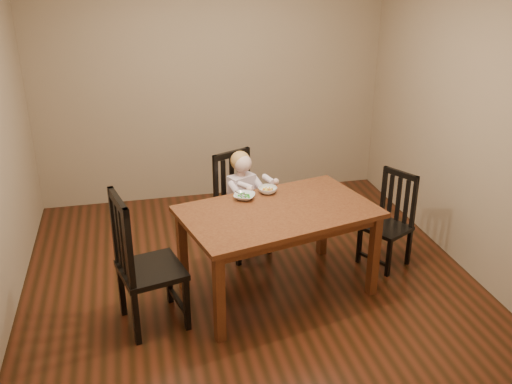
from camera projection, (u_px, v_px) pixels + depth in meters
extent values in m
cube|color=#481D0F|center=(250.00, 278.00, 5.20)|extent=(4.00, 4.00, 0.01)
cube|color=#9A8061|center=(212.00, 84.00, 6.45)|extent=(4.00, 0.01, 2.70)
cube|color=#9A8061|center=(333.00, 256.00, 2.87)|extent=(4.00, 0.01, 2.70)
cube|color=#9A8061|center=(468.00, 122.00, 5.07)|extent=(0.01, 4.00, 2.70)
cube|color=#441E10|center=(278.00, 212.00, 4.71)|extent=(1.75, 1.29, 0.04)
cube|color=#441E10|center=(278.00, 219.00, 4.73)|extent=(1.60, 1.14, 0.08)
cube|color=#441E10|center=(219.00, 298.00, 4.24)|extent=(0.09, 0.09, 0.75)
cube|color=#441E10|center=(374.00, 256.00, 4.83)|extent=(0.09, 0.09, 0.75)
cube|color=#441E10|center=(183.00, 251.00, 4.90)|extent=(0.09, 0.09, 0.75)
cube|color=#441E10|center=(323.00, 219.00, 5.49)|extent=(0.09, 0.09, 0.75)
cube|color=black|center=(243.00, 213.00, 5.49)|extent=(0.57, 0.56, 0.04)
cube|color=black|center=(248.00, 222.00, 5.81)|extent=(0.05, 0.05, 0.40)
cube|color=black|center=(217.00, 232.00, 5.60)|extent=(0.05, 0.05, 0.40)
cube|color=black|center=(269.00, 235.00, 5.55)|extent=(0.05, 0.05, 0.40)
cube|color=black|center=(239.00, 246.00, 5.34)|extent=(0.05, 0.05, 0.40)
cube|color=black|center=(247.00, 174.00, 5.60)|extent=(0.05, 0.05, 0.56)
cube|color=black|center=(216.00, 183.00, 5.39)|extent=(0.05, 0.05, 0.56)
cube|color=black|center=(231.00, 154.00, 5.40)|extent=(0.39, 0.21, 0.06)
cube|color=black|center=(240.00, 179.00, 5.56)|extent=(0.05, 0.04, 0.48)
cube|color=black|center=(232.00, 182.00, 5.51)|extent=(0.05, 0.04, 0.48)
cube|color=black|center=(223.00, 184.00, 5.45)|extent=(0.05, 0.04, 0.48)
cube|color=black|center=(151.00, 270.00, 4.41)|extent=(0.57, 0.59, 0.04)
cube|color=black|center=(122.00, 290.00, 4.61)|extent=(0.05, 0.05, 0.46)
cube|color=black|center=(136.00, 318.00, 4.26)|extent=(0.05, 0.05, 0.46)
cube|color=black|center=(169.00, 278.00, 4.77)|extent=(0.05, 0.05, 0.46)
cube|color=black|center=(187.00, 305.00, 4.42)|extent=(0.05, 0.05, 0.46)
cube|color=black|center=(115.00, 225.00, 4.37)|extent=(0.05, 0.05, 0.63)
cube|color=black|center=(129.00, 249.00, 4.02)|extent=(0.05, 0.05, 0.63)
cube|color=black|center=(118.00, 202.00, 4.09)|extent=(0.15, 0.46, 0.07)
cube|color=black|center=(118.00, 235.00, 4.30)|extent=(0.03, 0.05, 0.54)
cube|color=black|center=(122.00, 241.00, 4.21)|extent=(0.03, 0.05, 0.54)
cube|color=black|center=(126.00, 247.00, 4.12)|extent=(0.03, 0.05, 0.54)
cube|color=black|center=(386.00, 228.00, 5.30)|extent=(0.51, 0.52, 0.04)
cube|color=black|center=(409.00, 247.00, 5.36)|extent=(0.05, 0.05, 0.36)
cube|color=black|center=(380.00, 235.00, 5.59)|extent=(0.05, 0.05, 0.36)
cube|color=black|center=(389.00, 259.00, 5.17)|extent=(0.05, 0.05, 0.36)
cube|color=black|center=(359.00, 245.00, 5.39)|extent=(0.05, 0.05, 0.36)
cube|color=black|center=(414.00, 202.00, 5.18)|extent=(0.05, 0.05, 0.50)
cube|color=black|center=(384.00, 191.00, 5.40)|extent=(0.05, 0.05, 0.50)
cube|color=black|center=(401.00, 174.00, 5.20)|extent=(0.21, 0.34, 0.05)
cube|color=black|center=(406.00, 202.00, 5.24)|extent=(0.03, 0.04, 0.43)
cube|color=black|center=(398.00, 199.00, 5.30)|extent=(0.03, 0.04, 0.43)
cube|color=black|center=(391.00, 196.00, 5.36)|extent=(0.03, 0.04, 0.43)
imported|color=silver|center=(244.00, 196.00, 4.89)|extent=(0.24, 0.24, 0.04)
imported|color=silver|center=(268.00, 190.00, 5.01)|extent=(0.19, 0.19, 0.05)
cube|color=silver|center=(241.00, 195.00, 4.85)|extent=(0.10, 0.10, 0.05)
cube|color=silver|center=(241.00, 197.00, 4.86)|extent=(0.05, 0.05, 0.01)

